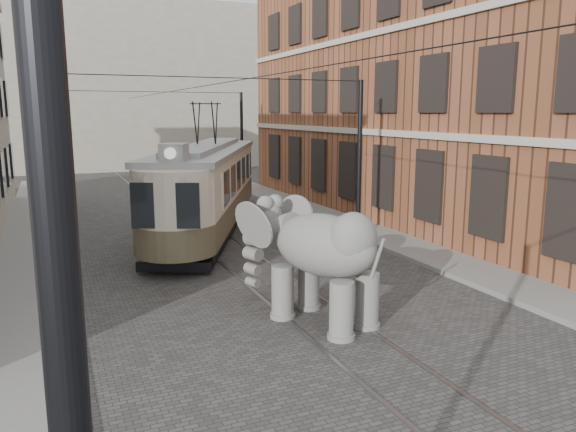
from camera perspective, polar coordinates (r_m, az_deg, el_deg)
name	(u,v)px	position (r m, az deg, el deg)	size (l,w,h in m)	color
ground	(299,304)	(14.44, 1.11, -8.95)	(120.00, 120.00, 0.00)	#43403E
tram_rails	(299,303)	(14.43, 1.11, -8.90)	(1.54, 80.00, 0.02)	slate
sidewalk_right	(483,275)	(17.63, 19.28, -5.66)	(2.00, 60.00, 0.15)	slate
sidewalk_left	(17,341)	(13.31, -25.91, -11.43)	(2.00, 60.00, 0.15)	slate
brick_building	(438,86)	(27.11, 15.02, 12.69)	(8.00, 26.00, 12.00)	brown
distant_block	(113,87)	(52.75, -17.44, 12.44)	(28.00, 10.00, 14.00)	gray
catenary	(231,169)	(18.31, -5.89, 4.80)	(11.00, 30.20, 6.00)	black
tram	(207,168)	(22.94, -8.26, 4.89)	(2.71, 13.11, 5.20)	beige
elephant	(324,263)	(12.82, 3.73, -4.84)	(2.55, 4.64, 2.84)	#64625D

